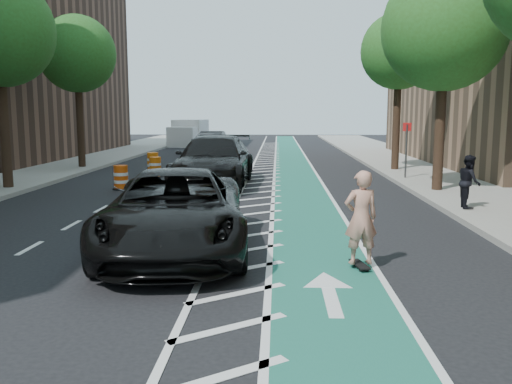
{
  "coord_description": "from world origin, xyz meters",
  "views": [
    {
      "loc": [
        2.14,
        -11.19,
        2.92
      ],
      "look_at": [
        1.65,
        1.09,
        1.1
      ],
      "focal_mm": 38.0,
      "sensor_mm": 36.0,
      "label": 1
    }
  ],
  "objects_px": {
    "barrel_a": "(121,178)",
    "skateboarder": "(361,218)",
    "suv_far": "(214,161)",
    "suv_near": "(175,211)"
  },
  "relations": [
    {
      "from": "skateboarder",
      "to": "suv_far",
      "type": "relative_size",
      "value": 0.26
    },
    {
      "from": "suv_near",
      "to": "suv_far",
      "type": "relative_size",
      "value": 0.9
    },
    {
      "from": "suv_far",
      "to": "barrel_a",
      "type": "xyz_separation_m",
      "value": [
        -3.42,
        -1.17,
        -0.55
      ]
    },
    {
      "from": "suv_near",
      "to": "skateboarder",
      "type": "bearing_deg",
      "value": -23.4
    },
    {
      "from": "skateboarder",
      "to": "suv_near",
      "type": "distance_m",
      "value": 3.88
    },
    {
      "from": "barrel_a",
      "to": "skateboarder",
      "type": "bearing_deg",
      "value": -53.79
    },
    {
      "from": "suv_near",
      "to": "suv_far",
      "type": "xyz_separation_m",
      "value": [
        -0.38,
        10.26,
        0.13
      ]
    },
    {
      "from": "suv_far",
      "to": "barrel_a",
      "type": "relative_size",
      "value": 7.4
    },
    {
      "from": "barrel_a",
      "to": "suv_far",
      "type": "bearing_deg",
      "value": 18.88
    },
    {
      "from": "skateboarder",
      "to": "barrel_a",
      "type": "bearing_deg",
      "value": -65.21
    }
  ]
}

